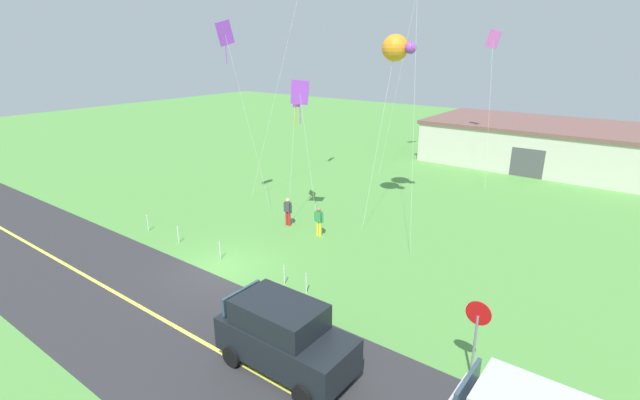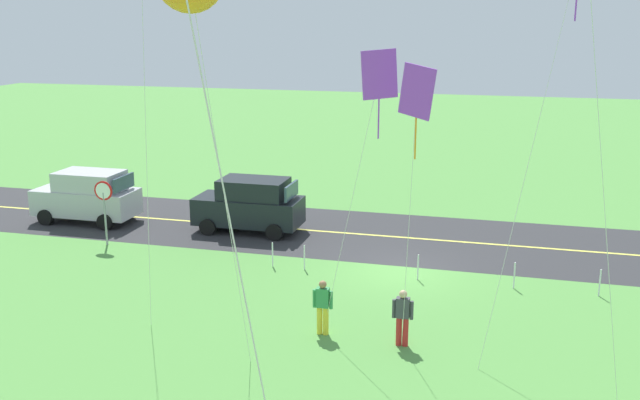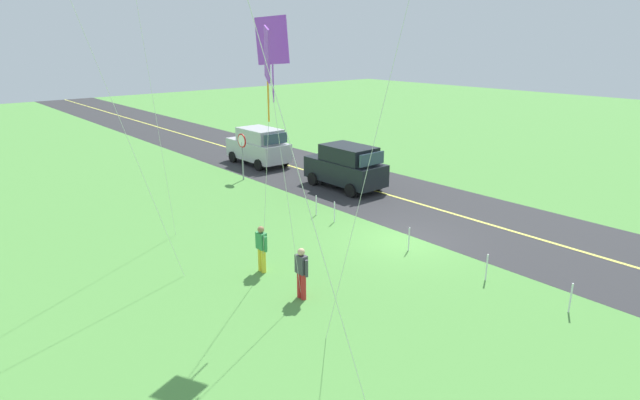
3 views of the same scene
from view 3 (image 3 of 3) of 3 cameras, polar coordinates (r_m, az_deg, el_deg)
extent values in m
cube|color=#549342|center=(19.88, 9.45, -4.57)|extent=(120.00, 120.00, 0.10)
cube|color=#2D2D30|center=(22.92, 15.93, -1.87)|extent=(120.00, 7.00, 0.00)
cube|color=#E5E04C|center=(22.91, 15.93, -1.86)|extent=(120.00, 0.16, 0.00)
cube|color=black|center=(26.28, 2.81, 3.28)|extent=(4.40, 1.90, 1.10)
cube|color=black|center=(25.89, 3.22, 5.21)|extent=(2.73, 1.75, 0.80)
cube|color=#334756|center=(26.66, 1.60, 5.59)|extent=(0.10, 1.62, 0.64)
cube|color=#334756|center=(24.77, 5.83, 4.59)|extent=(0.10, 1.62, 0.60)
cylinder|color=black|center=(26.84, -0.78, 2.39)|extent=(0.68, 0.22, 0.68)
cylinder|color=black|center=(28.05, 2.19, 3.05)|extent=(0.68, 0.22, 0.68)
cylinder|color=black|center=(24.79, 3.47, 1.08)|extent=(0.68, 0.22, 0.68)
cylinder|color=black|center=(26.11, 6.47, 1.84)|extent=(0.68, 0.22, 0.68)
cube|color=#B7B7BC|center=(31.61, -6.95, 5.61)|extent=(4.40, 1.90, 1.10)
cube|color=#B7B7BC|center=(31.23, -6.76, 7.24)|extent=(2.73, 1.75, 0.80)
cube|color=#334756|center=(32.12, -7.86, 7.49)|extent=(0.10, 1.62, 0.64)
cube|color=#334756|center=(29.92, -5.00, 6.85)|extent=(0.10, 1.62, 0.60)
cylinder|color=black|center=(32.41, -9.73, 4.78)|extent=(0.68, 0.22, 0.68)
cylinder|color=black|center=(33.40, -6.94, 5.28)|extent=(0.68, 0.22, 0.68)
cylinder|color=black|center=(30.06, -6.88, 3.91)|extent=(0.68, 0.22, 0.68)
cylinder|color=black|center=(31.12, -3.98, 4.47)|extent=(0.68, 0.22, 0.68)
cylinder|color=gray|center=(28.01, -8.65, 4.33)|extent=(0.08, 0.08, 2.10)
cylinder|color=red|center=(27.78, -8.76, 6.59)|extent=(0.76, 0.04, 0.76)
cylinder|color=white|center=(27.77, -8.80, 6.59)|extent=(0.62, 0.01, 0.62)
cylinder|color=red|center=(15.18, -1.86, -9.68)|extent=(0.16, 0.16, 0.82)
cylinder|color=red|center=(15.30, -2.29, -9.44)|extent=(0.16, 0.16, 0.82)
cube|color=#3F3F47|center=(14.94, -2.11, -7.20)|extent=(0.36, 0.22, 0.56)
cylinder|color=#3F3F47|center=(14.79, -1.52, -7.67)|extent=(0.10, 0.10, 0.52)
cylinder|color=#3F3F47|center=(15.13, -2.68, -7.08)|extent=(0.10, 0.10, 0.52)
sphere|color=#D8AD84|center=(14.78, -2.13, -5.83)|extent=(0.22, 0.22, 0.22)
cylinder|color=yellow|center=(16.91, -6.35, -6.81)|extent=(0.16, 0.16, 0.82)
cylinder|color=yellow|center=(17.05, -6.69, -6.61)|extent=(0.16, 0.16, 0.82)
cube|color=#338C4C|center=(16.71, -6.60, -4.55)|extent=(0.36, 0.22, 0.56)
cylinder|color=#338C4C|center=(16.54, -6.12, -4.95)|extent=(0.10, 0.10, 0.52)
cylinder|color=#338C4C|center=(16.91, -7.06, -4.47)|extent=(0.10, 0.10, 0.52)
sphere|color=#9E704C|center=(16.57, -6.65, -3.30)|extent=(0.22, 0.22, 0.22)
cylinder|color=silver|center=(13.61, -3.80, 1.12)|extent=(0.36, 1.25, 7.03)
cube|color=purple|center=(12.55, -5.97, 15.97)|extent=(0.95, 0.55, 1.32)
cylinder|color=orange|center=(12.61, -5.84, 11.88)|extent=(0.04, 0.04, 1.40)
cylinder|color=silver|center=(15.17, -6.00, 3.38)|extent=(1.58, 0.49, 7.33)
cube|color=purple|center=(13.94, -5.40, 17.37)|extent=(0.88, 0.50, 1.26)
cylinder|color=purple|center=(13.97, -5.29, 13.68)|extent=(0.04, 0.04, 1.40)
cylinder|color=silver|center=(11.45, 6.01, 6.14)|extent=(1.74, 1.28, 10.21)
cylinder|color=silver|center=(8.01, -6.86, 17.57)|extent=(2.52, 3.13, 14.74)
cylinder|color=silver|center=(18.50, -19.61, 18.78)|extent=(1.55, 1.83, 16.12)
cylinder|color=silver|center=(15.43, -20.81, 6.64)|extent=(0.06, 2.67, 9.47)
cylinder|color=silver|center=(16.09, 26.28, -9.81)|extent=(0.05, 0.05, 0.90)
cylinder|color=silver|center=(17.10, 18.17, -7.18)|extent=(0.05, 0.05, 0.90)
cylinder|color=silver|center=(18.75, 9.93, -4.34)|extent=(0.05, 0.05, 0.90)
cylinder|color=silver|center=(21.32, 1.63, -1.35)|extent=(0.05, 0.05, 0.90)
cylinder|color=silver|center=(22.16, -0.43, -0.61)|extent=(0.05, 0.05, 0.90)
camera|label=1|loc=(37.55, 4.60, 20.96)|focal=25.79mm
camera|label=2|loc=(12.79, -93.01, 5.64)|focal=40.89mm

